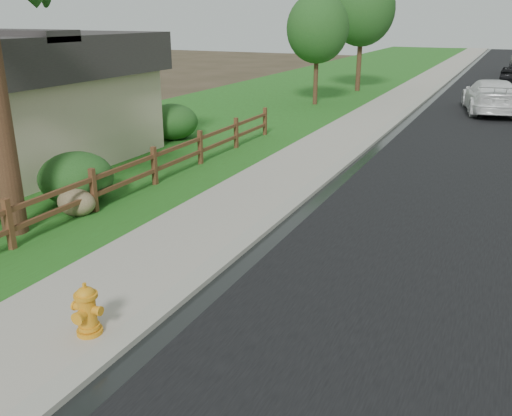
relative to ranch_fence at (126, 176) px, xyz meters
The scene contains 15 objects.
ground 7.37m from the ranch_fence, 60.64° to the right, with size 120.00×120.00×0.00m, color #362F1D.
road 29.76m from the ranch_fence, 74.00° to the left, with size 8.00×90.00×0.02m, color black.
curb 28.88m from the ranch_fence, 82.04° to the left, with size 0.40×90.00×0.12m, color #9C9A8D.
wet_gutter 28.94m from the ranch_fence, 81.35° to the left, with size 0.50×90.00×0.00m, color black.
sidewalk 28.73m from the ranch_fence, 84.61° to the left, with size 2.20×90.00×0.10m, color #A39C8E.
grass_strip 28.62m from the ranch_fence, 88.40° to the left, with size 1.60×90.00×0.06m, color #244F16.
lawn_near 28.94m from the ranch_fence, 98.75° to the left, with size 9.00×90.00×0.04m, color #244F16.
ranch_fence is the anchor object (origin of this frame).
fire_hydrant 6.39m from the ranch_fence, 56.78° to the right, with size 0.52×0.42×0.80m.
white_suv 19.31m from the ranch_fence, 67.23° to the left, with size 2.19×5.39×1.56m, color white.
boulder 1.54m from the ranch_fence, 101.46° to the right, with size 0.96×0.72×0.64m, color brown.
shrub_b 1.20m from the ranch_fence, 141.78° to the right, with size 1.82×1.82×1.27m, color #1E481A.
shrub_d 7.01m from the ranch_fence, 114.43° to the left, with size 1.94×1.94×1.32m, color #1E481A.
tree_near_left 16.85m from the ranch_fence, 92.95° to the left, with size 3.11×3.11×5.51m.
tree_mid_left 23.09m from the ranch_fence, 90.76° to the left, with size 3.82×3.82×6.83m.
Camera 1 is at (4.94, -3.99, 4.41)m, focal length 38.00 mm.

